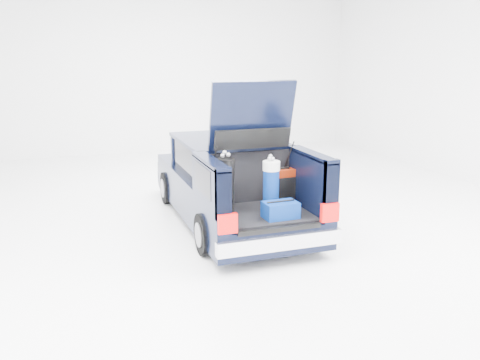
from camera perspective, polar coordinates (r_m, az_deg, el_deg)
name	(u,v)px	position (r m, az deg, el deg)	size (l,w,h in m)	color
ground	(231,221)	(8.93, -1.05, -4.60)	(14.00, 14.00, 0.00)	white
car	(229,182)	(8.83, -1.28, -0.25)	(1.87, 4.65, 2.47)	black
red_suitcase	(283,186)	(7.88, 4.83, -0.64)	(0.35, 0.24, 0.55)	#651503
black_golf_bag	(226,185)	(7.28, -1.61, -0.60)	(0.32, 0.34, 0.90)	black
blue_golf_bag	(271,186)	(7.39, 3.50, -0.63)	(0.31, 0.31, 0.84)	black
blue_duffel	(280,210)	(7.14, 4.57, -3.36)	(0.49, 0.33, 0.25)	navy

